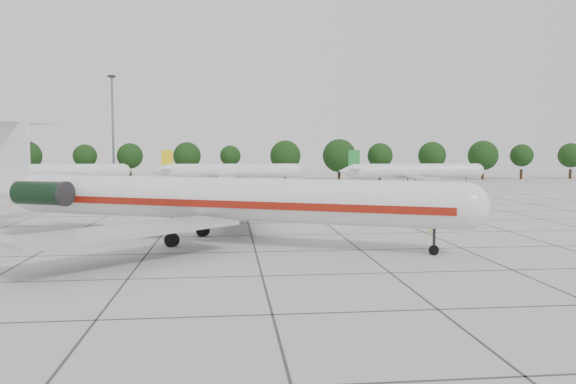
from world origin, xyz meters
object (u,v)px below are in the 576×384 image
at_px(main_airliner, 195,197).
at_px(bg_airliner_c, 231,171).
at_px(floodlight_mast, 113,122).
at_px(ground_crew, 430,222).
at_px(bg_airliner_d, 415,171).
at_px(bg_airliner_b, 56,172).

xyz_separation_m(main_airliner, bg_airliner_c, (3.23, 73.29, -0.79)).
bearing_deg(floodlight_mast, ground_crew, -63.09).
relative_size(main_airliner, floodlight_mast, 1.68).
xyz_separation_m(main_airliner, bg_airliner_d, (42.40, 69.35, -0.79)).
height_order(main_airliner, bg_airliner_b, main_airliner).
bearing_deg(main_airliner, bg_airliner_c, 111.42).
distance_m(ground_crew, floodlight_mast, 103.67).
xyz_separation_m(main_airliner, floodlight_mast, (-25.23, 94.80, 10.58)).
bearing_deg(floodlight_mast, bg_airliner_c, -37.08).
relative_size(main_airliner, ground_crew, 22.49).
distance_m(bg_airliner_c, floodlight_mast, 37.45).
xyz_separation_m(main_airliner, ground_crew, (21.31, 3.12, -2.75)).
xyz_separation_m(bg_airliner_b, bg_airliner_d, (75.68, -6.02, 0.00)).
height_order(ground_crew, floodlight_mast, floodlight_mast).
bearing_deg(bg_airliner_c, ground_crew, -75.55).
relative_size(ground_crew, bg_airliner_c, 0.07).
bearing_deg(ground_crew, bg_airliner_d, -133.81).
xyz_separation_m(ground_crew, bg_airliner_c, (-18.08, 70.17, 1.96)).
bearing_deg(main_airliner, ground_crew, 32.29).
bearing_deg(bg_airliner_d, bg_airliner_b, 175.45).
xyz_separation_m(bg_airliner_d, floodlight_mast, (-67.64, 25.45, 11.37)).
xyz_separation_m(ground_crew, bg_airliner_b, (-54.58, 72.25, 1.96)).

